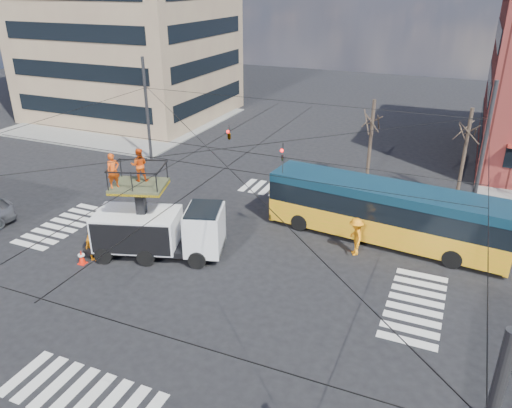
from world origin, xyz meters
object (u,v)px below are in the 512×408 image
object	(u,v)px
flagger	(356,236)
worker_ground	(92,244)
traffic_cone	(82,257)
city_bus	(385,212)
utility_truck	(158,221)

from	to	relation	value
flagger	worker_ground	bearing A→B (deg)	-91.40
traffic_cone	flagger	size ratio (longest dim) A/B	0.37
city_bus	worker_ground	size ratio (longest dim) A/B	7.17
utility_truck	traffic_cone	size ratio (longest dim) A/B	9.54
traffic_cone	worker_ground	world-z (taller)	worker_ground
utility_truck	worker_ground	size ratio (longest dim) A/B	4.04
flagger	traffic_cone	bearing A→B (deg)	-89.66
city_bus	worker_ground	world-z (taller)	city_bus
traffic_cone	flagger	distance (m)	14.04
utility_truck	traffic_cone	world-z (taller)	utility_truck
worker_ground	flagger	distance (m)	13.53
worker_ground	flagger	size ratio (longest dim) A/B	0.88
city_bus	worker_ground	xyz separation A→B (m)	(-13.26, -7.99, -0.81)
city_bus	traffic_cone	distance (m)	16.07
utility_truck	city_bus	world-z (taller)	utility_truck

